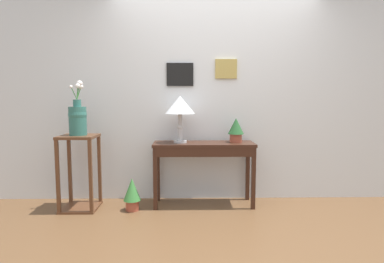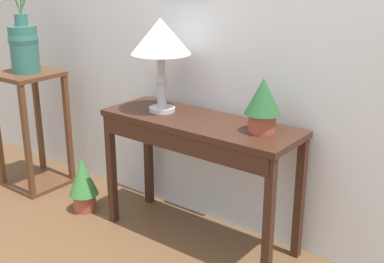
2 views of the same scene
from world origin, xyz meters
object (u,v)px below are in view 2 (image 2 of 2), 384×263
object	(u,v)px
console_table	(197,139)
table_lamp	(161,40)
pedestal_stand_left	(33,130)
potted_plant_on_console	(263,102)
flower_vase_tall	(24,43)
potted_plant_floor	(83,182)

from	to	relation	value
console_table	table_lamp	distance (m)	0.60
pedestal_stand_left	console_table	bearing A→B (deg)	3.83
console_table	potted_plant_on_console	distance (m)	0.47
potted_plant_on_console	pedestal_stand_left	world-z (taller)	potted_plant_on_console
table_lamp	potted_plant_on_console	distance (m)	0.71
console_table	pedestal_stand_left	size ratio (longest dim) A/B	1.38
pedestal_stand_left	flower_vase_tall	xyz separation A→B (m)	(0.00, 0.00, 0.63)
pedestal_stand_left	flower_vase_tall	bearing A→B (deg)	72.14
console_table	potted_plant_floor	bearing A→B (deg)	-168.57
console_table	potted_plant_on_console	world-z (taller)	potted_plant_on_console
flower_vase_tall	potted_plant_floor	xyz separation A→B (m)	(0.60, -0.07, -0.85)
console_table	table_lamp	bearing A→B (deg)	175.12
potted_plant_on_console	pedestal_stand_left	size ratio (longest dim) A/B	0.34
pedestal_stand_left	flower_vase_tall	size ratio (longest dim) A/B	1.39
console_table	pedestal_stand_left	world-z (taller)	pedestal_stand_left
flower_vase_tall	potted_plant_floor	bearing A→B (deg)	-6.76
potted_plant_on_console	flower_vase_tall	bearing A→B (deg)	-175.36
console_table	potted_plant_floor	distance (m)	0.94
console_table	potted_plant_floor	xyz separation A→B (m)	(-0.81, -0.16, -0.43)
table_lamp	potted_plant_on_console	bearing A→B (deg)	2.51
table_lamp	flower_vase_tall	size ratio (longest dim) A/B	0.89
potted_plant_on_console	flower_vase_tall	size ratio (longest dim) A/B	0.47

